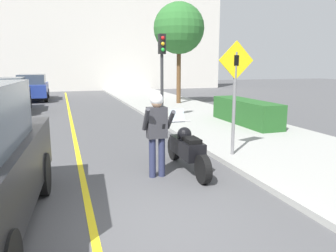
{
  "coord_description": "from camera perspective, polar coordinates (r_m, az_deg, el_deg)",
  "views": [
    {
      "loc": [
        -0.91,
        -4.29,
        2.31
      ],
      "look_at": [
        1.27,
        2.41,
        0.98
      ],
      "focal_mm": 35.0,
      "sensor_mm": 36.0,
      "label": 1
    }
  ],
  "objects": [
    {
      "name": "building_backdrop",
      "position": [
        30.37,
        -16.79,
        14.02
      ],
      "size": [
        28.0,
        1.2,
        8.6
      ],
      "color": "beige",
      "rests_on": "ground"
    },
    {
      "name": "parked_car_blue",
      "position": [
        22.92,
        -22.52,
        6.26
      ],
      "size": [
        1.88,
        4.2,
        1.68
      ],
      "color": "black",
      "rests_on": "ground"
    },
    {
      "name": "person_biker",
      "position": [
        6.65,
        -1.93,
        0.01
      ],
      "size": [
        0.59,
        0.48,
        1.75
      ],
      "color": "#282D4C",
      "rests_on": "ground"
    },
    {
      "name": "motorcycle",
      "position": [
        7.22,
        3.28,
        -3.9
      ],
      "size": [
        0.62,
        2.33,
        1.27
      ],
      "color": "black",
      "rests_on": "ground"
    },
    {
      "name": "crossing_sign",
      "position": [
        8.0,
        11.57,
        6.58
      ],
      "size": [
        0.91,
        0.08,
        2.73
      ],
      "color": "slate",
      "rests_on": "sidewalk_curb"
    },
    {
      "name": "parked_car_black",
      "position": [
        17.8,
        -26.22,
        4.92
      ],
      "size": [
        1.88,
        4.2,
        1.68
      ],
      "color": "black",
      "rests_on": "ground"
    },
    {
      "name": "street_tree",
      "position": [
        18.83,
        1.92,
        16.6
      ],
      "size": [
        2.81,
        2.81,
        5.55
      ],
      "color": "brown",
      "rests_on": "sidewalk_curb"
    },
    {
      "name": "hedge_row",
      "position": [
        12.58,
        13.36,
        2.42
      ],
      "size": [
        0.9,
        3.61,
        0.88
      ],
      "color": "#235623",
      "rests_on": "sidewalk_curb"
    },
    {
      "name": "traffic_light",
      "position": [
        12.99,
        -1.05,
        11.36
      ],
      "size": [
        0.26,
        0.3,
        3.34
      ],
      "color": "#2D2D30",
      "rests_on": "sidewalk_curb"
    },
    {
      "name": "road_center_line",
      "position": [
        10.55,
        -15.9,
        -2.35
      ],
      "size": [
        0.12,
        36.0,
        0.01
      ],
      "color": "yellow",
      "rests_on": "ground"
    },
    {
      "name": "sidewalk_curb",
      "position": [
        10.32,
        16.15,
        -2.33
      ],
      "size": [
        4.4,
        44.0,
        0.12
      ],
      "color": "#9E9E99",
      "rests_on": "ground"
    },
    {
      "name": "ground_plane",
      "position": [
        4.96,
        -5.55,
        -17.16
      ],
      "size": [
        80.0,
        80.0,
        0.0
      ],
      "primitive_type": "plane",
      "color": "#4C4C4F"
    }
  ]
}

